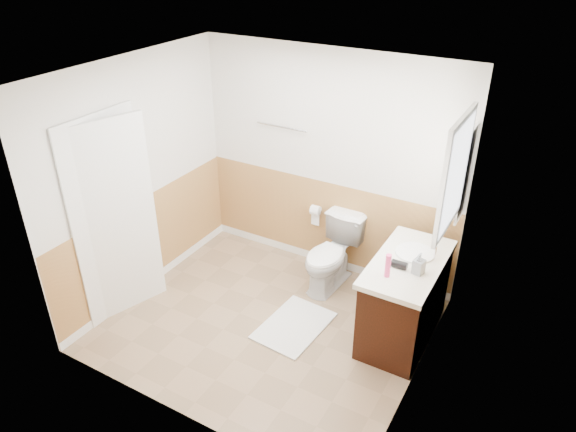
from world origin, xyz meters
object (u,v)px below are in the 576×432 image
Objects in this scene: vanity_cabinet at (404,301)px; soap_dispenser at (419,264)px; bath_mat at (294,326)px; lotion_bottle at (388,266)px; toilet at (331,255)px.

soap_dispenser is (0.12, -0.14, 0.55)m from vanity_cabinet.
lotion_bottle is (0.86, 0.11, 0.95)m from bath_mat.
soap_dispenser reaches higher than bath_mat.
lotion_bottle reaches higher than vanity_cabinet.
vanity_cabinet is at bearing 23.94° from bath_mat.
vanity_cabinet is 5.46× the size of soap_dispenser.
vanity_cabinet is at bearing 72.59° from lotion_bottle.
bath_mat is at bearing -85.72° from toilet.
toilet is 3.57× the size of lotion_bottle.
lotion_bottle is at bearing -35.31° from toilet.
toilet reaches higher than bath_mat.
toilet is 1.25m from lotion_bottle.
toilet is at bearing 90.00° from bath_mat.
lotion_bottle reaches higher than toilet.
toilet is at bearing 153.77° from soap_dispenser.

